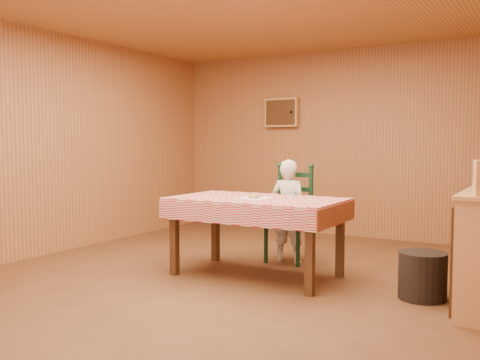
% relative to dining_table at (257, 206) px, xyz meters
% --- Properties ---
extents(ground, '(6.00, 6.00, 0.00)m').
position_rel_dining_table_xyz_m(ground, '(-0.10, -0.34, -0.69)').
color(ground, brown).
rests_on(ground, ground).
extents(cabin_walls, '(5.10, 6.05, 2.65)m').
position_rel_dining_table_xyz_m(cabin_walls, '(-0.11, 0.19, 1.14)').
color(cabin_walls, '#A76A3C').
rests_on(cabin_walls, ground).
extents(dining_table, '(1.66, 0.96, 0.77)m').
position_rel_dining_table_xyz_m(dining_table, '(0.00, 0.00, 0.00)').
color(dining_table, '#482913').
rests_on(dining_table, ground).
extents(ladder_chair, '(0.44, 0.40, 1.08)m').
position_rel_dining_table_xyz_m(ladder_chair, '(0.00, 0.79, -0.18)').
color(ladder_chair, black).
rests_on(ladder_chair, ground).
extents(seated_child, '(0.41, 0.27, 1.12)m').
position_rel_dining_table_xyz_m(seated_child, '(-0.00, 0.73, -0.13)').
color(seated_child, silver).
rests_on(seated_child, ground).
extents(napkin, '(0.28, 0.28, 0.00)m').
position_rel_dining_table_xyz_m(napkin, '(-0.00, -0.05, 0.08)').
color(napkin, white).
rests_on(napkin, dining_table).
extents(donut, '(0.13, 0.13, 0.04)m').
position_rel_dining_table_xyz_m(donut, '(-0.00, -0.05, 0.11)').
color(donut, '#BC8443').
rests_on(donut, napkin).
extents(storage_bin, '(0.47, 0.47, 0.39)m').
position_rel_dining_table_xyz_m(storage_bin, '(1.57, 0.03, -0.49)').
color(storage_bin, black).
rests_on(storage_bin, ground).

